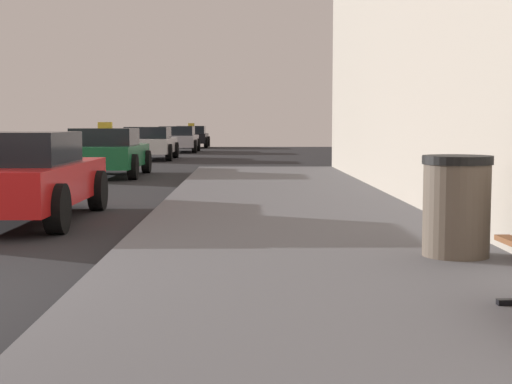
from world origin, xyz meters
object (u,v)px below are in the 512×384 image
at_px(car_white, 149,143).
at_px(car_silver, 178,139).
at_px(car_green, 107,152).
at_px(trash_bin, 457,206).
at_px(car_red, 17,176).
at_px(car_black, 192,136).

height_order(car_white, car_silver, same).
relative_size(car_green, car_white, 0.92).
height_order(trash_bin, car_red, car_red).
bearing_deg(car_silver, car_green, -91.14).
bearing_deg(trash_bin, car_white, 104.10).
bearing_deg(car_black, car_white, -92.33).
bearing_deg(trash_bin, car_green, 113.21).
xyz_separation_m(trash_bin, car_black, (-5.08, 37.84, 0.02)).
bearing_deg(car_red, car_green, 92.53).
relative_size(trash_bin, car_black, 0.23).
bearing_deg(car_black, car_silver, -91.42).
xyz_separation_m(trash_bin, car_white, (-5.70, 22.69, 0.02)).
distance_m(car_red, car_black, 34.06).
bearing_deg(trash_bin, car_black, 97.65).
height_order(trash_bin, car_green, car_green).
distance_m(trash_bin, car_white, 23.39).
bearing_deg(car_green, car_white, 90.53).
height_order(trash_bin, car_black, car_black).
relative_size(car_red, car_white, 0.94).
bearing_deg(car_silver, car_black, 88.58).
distance_m(car_green, car_silver, 17.45).
xyz_separation_m(car_green, car_black, (0.53, 24.75, 0.00)).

